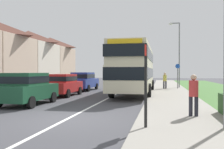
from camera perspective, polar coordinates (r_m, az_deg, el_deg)
ground_plane at (r=9.31m, az=-10.86°, el=-10.34°), size 120.00×120.00×0.00m
lane_marking_centre at (r=16.92m, az=-0.59°, el=-5.33°), size 0.14×60.00×0.01m
pavement_near_side at (r=14.59m, az=14.20°, el=-6.09°), size 3.20×68.00×0.12m
double_decker_bus at (r=19.54m, az=5.26°, el=1.76°), size 2.80×11.23×3.70m
parked_car_dark_green at (r=13.89m, az=-19.05°, el=-2.84°), size 1.98×3.95×1.71m
parked_car_red at (r=18.35m, az=-11.44°, el=-2.13°), size 1.97×3.99×1.59m
parked_car_blue at (r=23.44m, az=-6.59°, el=-1.38°), size 1.93×4.58×1.70m
pedestrian_at_stop at (r=9.67m, az=18.32°, el=-4.11°), size 0.34×0.34×1.67m
pedestrian_walking_away at (r=24.52m, az=12.11°, el=-1.20°), size 0.34×0.34×1.67m
bus_stop_sign at (r=7.40m, az=7.80°, el=-1.17°), size 0.09×0.52×2.60m
cycle_route_sign at (r=24.80m, az=14.92°, el=-0.14°), size 0.44×0.08×2.52m
street_lamp_mid at (r=26.78m, az=15.04°, el=5.40°), size 1.14×0.20×6.89m
house_terrace_far_side at (r=33.48m, az=-21.71°, el=3.98°), size 6.53×27.32×7.45m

